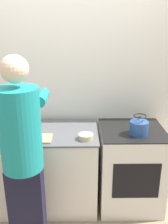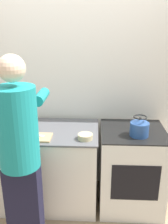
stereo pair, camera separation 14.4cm
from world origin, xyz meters
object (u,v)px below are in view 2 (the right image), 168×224
cutting_board (37,137)px  kettle (139,128)px  oven (131,168)px  knife (35,135)px  canister_jar (4,117)px  person (20,151)px  bowl_prep (11,125)px

cutting_board → kettle: kettle is taller
oven → kettle: (0.04, -0.12, 0.54)m
knife → kettle: kettle is taller
oven → knife: knife is taller
oven → canister_jar: size_ratio=6.68×
person → oven: bearing=29.3°
oven → canister_jar: (-1.45, 0.21, 0.50)m
oven → canister_jar: bearing=171.7°
oven → person: bearing=-150.7°
oven → person: (-1.03, -0.58, 0.50)m
oven → canister_jar: canister_jar is taller
person → bowl_prep: 0.69m
kettle → bowl_prep: (-1.36, 0.17, -0.07)m
person → bowl_prep: (-0.29, 0.62, -0.03)m
knife → kettle: 1.05m
oven → knife: size_ratio=4.79×
canister_jar → cutting_board: bearing=-40.6°
kettle → canister_jar: kettle is taller
cutting_board → knife: size_ratio=1.54×
person → canister_jar: person is taller
cutting_board → knife: (-0.03, 0.02, 0.01)m
person → cutting_board: (0.05, 0.39, -0.06)m
cutting_board → knife: knife is taller
knife → bowl_prep: bowl_prep is taller
kettle → canister_jar: (-1.48, 0.33, -0.04)m
bowl_prep → cutting_board: bearing=-34.5°
kettle → canister_jar: bearing=167.4°
person → canister_jar: (-0.42, 0.79, 0.00)m
knife → canister_jar: bearing=148.8°
person → bowl_prep: bearing=114.9°
person → knife: (0.02, 0.41, -0.05)m
cutting_board → person: bearing=-97.1°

